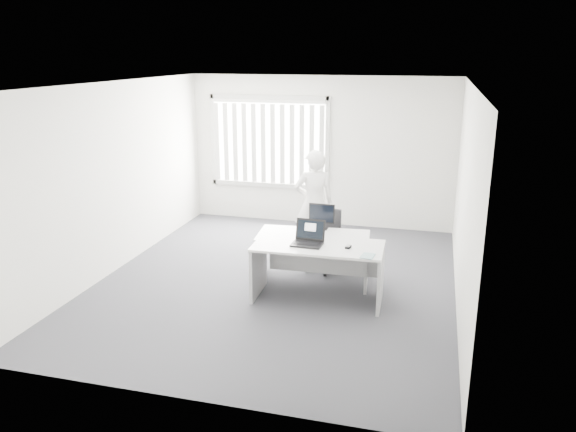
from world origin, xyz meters
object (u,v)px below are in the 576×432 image
(desk_far, at_px, (313,248))
(office_chair, at_px, (326,251))
(laptop, at_px, (307,234))
(monitor, at_px, (322,216))
(person, at_px, (314,203))
(desk_near, at_px, (318,260))

(desk_far, bearing_deg, office_chair, 77.18)
(office_chair, xyz_separation_m, laptop, (-0.03, -1.17, 0.64))
(monitor, bearing_deg, laptop, -88.22)
(desk_far, relative_size, person, 0.94)
(desk_near, height_order, office_chair, office_chair)
(person, distance_m, laptop, 1.78)
(office_chair, bearing_deg, monitor, -88.66)
(person, bearing_deg, office_chair, 95.62)
(desk_near, bearing_deg, office_chair, 93.97)
(laptop, bearing_deg, desk_far, 97.02)
(desk_near, xyz_separation_m, laptop, (-0.14, -0.06, 0.37))
(desk_near, distance_m, monitor, 0.93)
(office_chair, bearing_deg, desk_near, -78.93)
(desk_far, distance_m, person, 1.22)
(office_chair, height_order, person, person)
(person, xyz_separation_m, monitor, (0.30, -0.84, 0.04))
(person, distance_m, monitor, 0.90)
(office_chair, bearing_deg, desk_far, -92.64)
(desk_far, distance_m, monitor, 0.49)
(desk_near, distance_m, person, 1.78)
(person, bearing_deg, desk_near, 81.42)
(desk_far, relative_size, monitor, 4.28)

